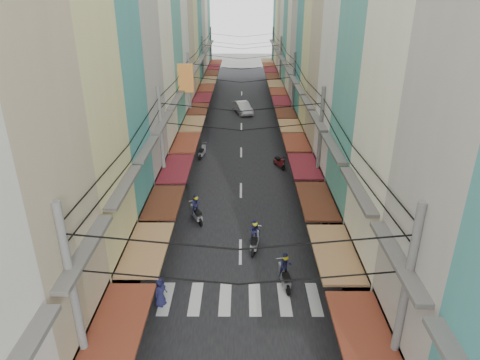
{
  "coord_description": "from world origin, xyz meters",
  "views": [
    {
      "loc": [
        0.09,
        -22.16,
        13.35
      ],
      "look_at": [
        -0.05,
        3.79,
        1.82
      ],
      "focal_mm": 32.0,
      "sensor_mm": 36.0,
      "label": 1
    }
  ],
  "objects_px": {
    "market_umbrella": "(404,266)",
    "traffic_sign": "(329,219)",
    "white_car": "(243,113)",
    "bicycle": "(367,236)"
  },
  "relations": [
    {
      "from": "bicycle",
      "to": "white_car",
      "type": "bearing_deg",
      "value": 4.68
    },
    {
      "from": "bicycle",
      "to": "market_umbrella",
      "type": "height_order",
      "value": "market_umbrella"
    },
    {
      "from": "market_umbrella",
      "to": "traffic_sign",
      "type": "bearing_deg",
      "value": 117.19
    },
    {
      "from": "bicycle",
      "to": "market_umbrella",
      "type": "xyz_separation_m",
      "value": [
        -0.31,
        -6.29,
        2.32
      ]
    },
    {
      "from": "bicycle",
      "to": "traffic_sign",
      "type": "height_order",
      "value": "traffic_sign"
    },
    {
      "from": "white_car",
      "to": "bicycle",
      "type": "relative_size",
      "value": 2.79
    },
    {
      "from": "white_car",
      "to": "market_umbrella",
      "type": "height_order",
      "value": "market_umbrella"
    },
    {
      "from": "traffic_sign",
      "to": "white_car",
      "type": "bearing_deg",
      "value": 99.01
    },
    {
      "from": "white_car",
      "to": "market_umbrella",
      "type": "xyz_separation_m",
      "value": [
        7.05,
        -33.98,
        2.32
      ]
    },
    {
      "from": "white_car",
      "to": "bicycle",
      "type": "distance_m",
      "value": 28.65
    }
  ]
}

